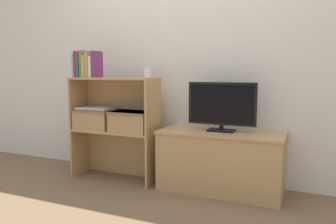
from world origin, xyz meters
name	(u,v)px	position (x,y,z in m)	size (l,w,h in m)	color
ground_plane	(161,191)	(0.00, 0.00, 0.00)	(16.00, 16.00, 0.00)	brown
wall_back	(182,52)	(0.00, 0.48, 1.20)	(10.00, 0.05, 2.40)	silver
tv_stand	(221,161)	(0.46, 0.22, 0.26)	(1.03, 0.47, 0.51)	tan
tv	(222,105)	(0.46, 0.22, 0.73)	(0.57, 0.14, 0.41)	black
bookshelf_lower_tier	(118,147)	(-0.55, 0.21, 0.29)	(0.83, 0.30, 0.47)	tan
bookshelf_upper_tier	(117,97)	(-0.55, 0.21, 0.77)	(0.83, 0.30, 0.49)	tan
book_skyblue	(77,66)	(-0.92, 0.10, 1.07)	(0.02, 0.14, 0.21)	#709ECC
book_crimson	(80,64)	(-0.90, 0.10, 1.08)	(0.02, 0.16, 0.24)	#B22328
book_teal	(82,65)	(-0.87, 0.10, 1.07)	(0.02, 0.15, 0.22)	#1E7075
book_olive	(85,64)	(-0.84, 0.10, 1.08)	(0.03, 0.13, 0.25)	olive
book_mustard	(88,66)	(-0.80, 0.10, 1.06)	(0.03, 0.15, 0.20)	gold
book_tan	(90,65)	(-0.77, 0.10, 1.08)	(0.03, 0.14, 0.23)	tan
book_ivory	(93,67)	(-0.74, 0.10, 1.06)	(0.03, 0.13, 0.19)	silver
book_plum	(97,64)	(-0.70, 0.10, 1.08)	(0.04, 0.14, 0.24)	#6B2D66
baby_monitor	(148,72)	(-0.19, 0.15, 1.00)	(0.05, 0.03, 0.12)	white
storage_basket_left	(96,118)	(-0.75, 0.13, 0.57)	(0.37, 0.27, 0.19)	tan
storage_basket_right	(132,120)	(-0.35, 0.13, 0.57)	(0.37, 0.27, 0.19)	tan
laptop	(96,108)	(-0.75, 0.13, 0.66)	(0.34, 0.21, 0.02)	white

